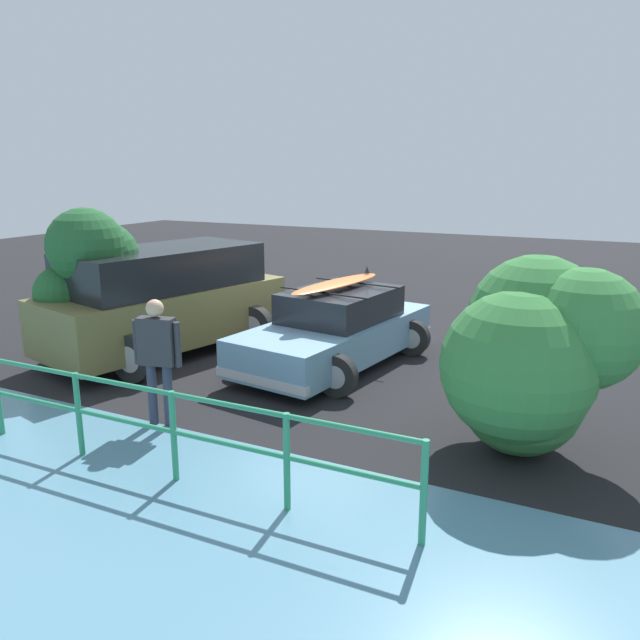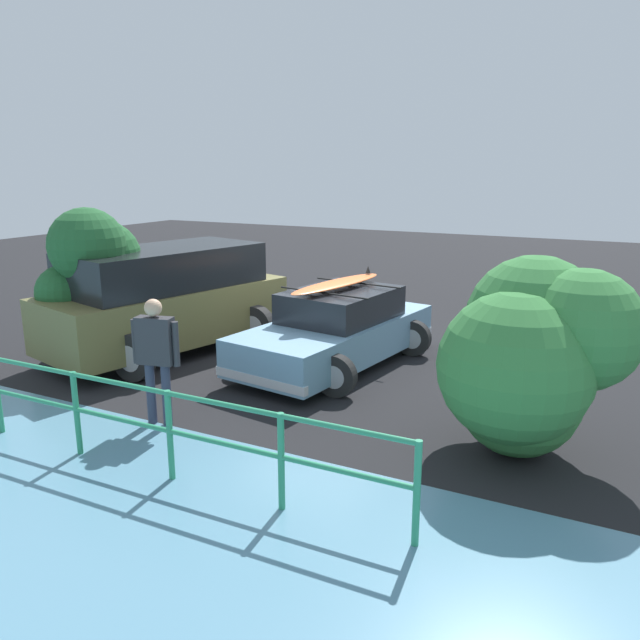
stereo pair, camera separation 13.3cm
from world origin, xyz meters
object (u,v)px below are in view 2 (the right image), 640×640
bush_near_right (94,266)px  person_bystander (156,350)px  suv_car (167,299)px  sedan_car (337,330)px  bush_near_left (528,354)px

bush_near_right → person_bystander: bearing=148.9°
person_bystander → suv_car: bearing=-51.8°
suv_car → person_bystander: bearing=128.2°
sedan_car → bush_near_right: bearing=23.9°
sedan_car → person_bystander: (1.01, 3.48, 0.41)m
bush_near_left → bush_near_right: bush_near_right is taller
suv_car → person_bystander: suv_car is taller
person_bystander → bush_near_left: 4.75m
sedan_car → person_bystander: bearing=73.7°
person_bystander → bush_near_right: size_ratio=0.63×
suv_car → bush_near_left: (-6.70, 1.37, 0.23)m
bush_near_left → suv_car: bearing=-11.5°
suv_car → bush_near_right: bearing=53.8°
bush_near_right → bush_near_left: bearing=177.2°
bush_near_right → sedan_car: bearing=-156.1°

